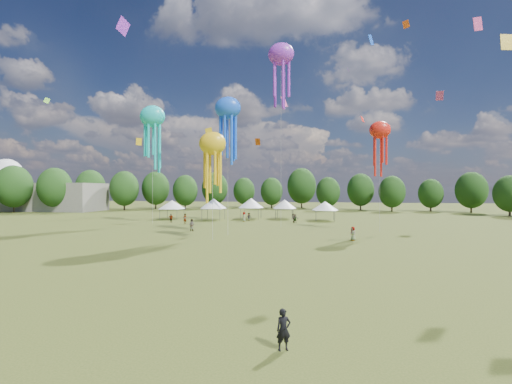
# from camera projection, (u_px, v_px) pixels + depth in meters

# --- Properties ---
(ground) EXTENTS (300.00, 300.00, 0.00)m
(ground) POSITION_uv_depth(u_px,v_px,m) (124.00, 319.00, 16.25)
(ground) COLOR #384416
(ground) RESTS_ON ground
(observer_main) EXTENTS (0.69, 0.58, 1.60)m
(observer_main) POSITION_uv_depth(u_px,v_px,m) (284.00, 330.00, 13.07)
(observer_main) COLOR black
(observer_main) RESTS_ON ground
(spectator_near) EXTENTS (1.00, 0.86, 1.80)m
(spectator_near) POSITION_uv_depth(u_px,v_px,m) (192.00, 225.00, 50.36)
(spectator_near) COLOR gray
(spectator_near) RESTS_ON ground
(spectators_far) EXTENTS (32.03, 23.91, 1.90)m
(spectators_far) POSITION_uv_depth(u_px,v_px,m) (258.00, 219.00, 61.10)
(spectators_far) COLOR gray
(spectators_far) RESTS_ON ground
(festival_tents) EXTENTS (36.96, 10.11, 4.40)m
(festival_tents) POSITION_uv_depth(u_px,v_px,m) (245.00, 204.00, 69.61)
(festival_tents) COLOR #47474C
(festival_tents) RESTS_ON ground
(show_kites) EXTENTS (42.22, 19.86, 30.55)m
(show_kites) POSITION_uv_depth(u_px,v_px,m) (225.00, 114.00, 53.64)
(show_kites) COLOR #1C5DFD
(show_kites) RESTS_ON ground
(small_kites) EXTENTS (68.96, 53.70, 46.23)m
(small_kites) POSITION_uv_depth(u_px,v_px,m) (267.00, 46.00, 54.65)
(small_kites) COLOR #1C5DFD
(small_kites) RESTS_ON ground
(treeline) EXTENTS (201.57, 95.24, 13.43)m
(treeline) POSITION_uv_depth(u_px,v_px,m) (258.00, 188.00, 78.46)
(treeline) COLOR #38281C
(treeline) RESTS_ON ground
(hangar) EXTENTS (40.00, 12.00, 8.00)m
(hangar) POSITION_uv_depth(u_px,v_px,m) (35.00, 197.00, 99.37)
(hangar) COLOR gray
(hangar) RESTS_ON ground
(radome) EXTENTS (9.00, 9.00, 16.00)m
(radome) POSITION_uv_depth(u_px,v_px,m) (7.00, 178.00, 107.95)
(radome) COLOR white
(radome) RESTS_ON ground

